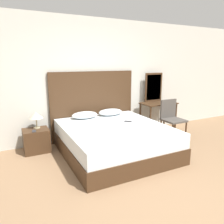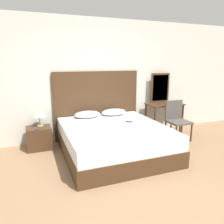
{
  "view_description": "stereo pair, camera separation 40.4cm",
  "coord_description": "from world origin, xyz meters",
  "px_view_note": "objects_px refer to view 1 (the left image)",
  "views": [
    {
      "loc": [
        -1.81,
        -2.07,
        1.76
      ],
      "look_at": [
        0.03,
        1.59,
        0.81
      ],
      "focal_mm": 35.0,
      "sensor_mm": 36.0,
      "label": 1
    },
    {
      "loc": [
        -1.44,
        -2.23,
        1.76
      ],
      "look_at": [
        0.03,
        1.59,
        0.81
      ],
      "focal_mm": 35.0,
      "sensor_mm": 36.0,
      "label": 2
    }
  ],
  "objects_px": {
    "phone_on_nightstand": "(34,131)",
    "vanity_desk": "(158,108)",
    "bed": "(114,140)",
    "table_lamp": "(36,116)",
    "nightstand": "(36,140)",
    "chair": "(171,116)",
    "phone_on_bed": "(128,121)"
  },
  "relations": [
    {
      "from": "bed",
      "to": "vanity_desk",
      "type": "height_order",
      "value": "vanity_desk"
    },
    {
      "from": "table_lamp",
      "to": "phone_on_nightstand",
      "type": "relative_size",
      "value": 2.11
    },
    {
      "from": "nightstand",
      "to": "table_lamp",
      "type": "bearing_deg",
      "value": 64.78
    },
    {
      "from": "vanity_desk",
      "to": "chair",
      "type": "distance_m",
      "value": 0.48
    },
    {
      "from": "bed",
      "to": "nightstand",
      "type": "relative_size",
      "value": 4.24
    },
    {
      "from": "nightstand",
      "to": "vanity_desk",
      "type": "relative_size",
      "value": 0.56
    },
    {
      "from": "phone_on_nightstand",
      "to": "vanity_desk",
      "type": "bearing_deg",
      "value": 1.3
    },
    {
      "from": "nightstand",
      "to": "vanity_desk",
      "type": "distance_m",
      "value": 3.0
    },
    {
      "from": "table_lamp",
      "to": "bed",
      "type": "bearing_deg",
      "value": -33.59
    },
    {
      "from": "nightstand",
      "to": "table_lamp",
      "type": "xyz_separation_m",
      "value": [
        0.04,
        0.08,
        0.49
      ]
    },
    {
      "from": "nightstand",
      "to": "table_lamp",
      "type": "relative_size",
      "value": 1.47
    },
    {
      "from": "bed",
      "to": "vanity_desk",
      "type": "distance_m",
      "value": 1.83
    },
    {
      "from": "nightstand",
      "to": "vanity_desk",
      "type": "height_order",
      "value": "vanity_desk"
    },
    {
      "from": "phone_on_bed",
      "to": "chair",
      "type": "relative_size",
      "value": 0.18
    },
    {
      "from": "phone_on_nightstand",
      "to": "chair",
      "type": "height_order",
      "value": "chair"
    },
    {
      "from": "chair",
      "to": "phone_on_bed",
      "type": "bearing_deg",
      "value": -174.12
    },
    {
      "from": "chair",
      "to": "nightstand",
      "type": "bearing_deg",
      "value": 170.46
    },
    {
      "from": "vanity_desk",
      "to": "nightstand",
      "type": "bearing_deg",
      "value": 179.31
    },
    {
      "from": "nightstand",
      "to": "table_lamp",
      "type": "height_order",
      "value": "table_lamp"
    },
    {
      "from": "phone_on_bed",
      "to": "chair",
      "type": "bearing_deg",
      "value": 5.88
    },
    {
      "from": "vanity_desk",
      "to": "chair",
      "type": "bearing_deg",
      "value": -87.42
    },
    {
      "from": "nightstand",
      "to": "chair",
      "type": "relative_size",
      "value": 0.55
    },
    {
      "from": "bed",
      "to": "phone_on_bed",
      "type": "xyz_separation_m",
      "value": [
        0.39,
        0.15,
        0.29
      ]
    },
    {
      "from": "phone_on_nightstand",
      "to": "bed",
      "type": "bearing_deg",
      "value": -26.1
    },
    {
      "from": "bed",
      "to": "nightstand",
      "type": "distance_m",
      "value": 1.55
    },
    {
      "from": "vanity_desk",
      "to": "chair",
      "type": "relative_size",
      "value": 0.99
    },
    {
      "from": "bed",
      "to": "chair",
      "type": "xyz_separation_m",
      "value": [
        1.65,
        0.28,
        0.22
      ]
    },
    {
      "from": "bed",
      "to": "table_lamp",
      "type": "relative_size",
      "value": 6.21
    },
    {
      "from": "phone_on_nightstand",
      "to": "vanity_desk",
      "type": "xyz_separation_m",
      "value": [
        3.02,
        0.07,
        0.15
      ]
    },
    {
      "from": "table_lamp",
      "to": "phone_on_nightstand",
      "type": "distance_m",
      "value": 0.33
    },
    {
      "from": "bed",
      "to": "phone_on_nightstand",
      "type": "relative_size",
      "value": 13.12
    },
    {
      "from": "nightstand",
      "to": "phone_on_nightstand",
      "type": "xyz_separation_m",
      "value": [
        -0.04,
        -0.1,
        0.23
      ]
    }
  ]
}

